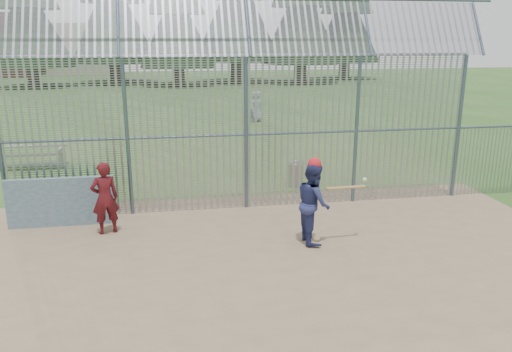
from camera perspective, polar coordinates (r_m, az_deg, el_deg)
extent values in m
plane|color=#2D511E|center=(10.29, 1.92, -9.98)|extent=(120.00, 120.00, 0.00)
cube|color=#756047|center=(9.85, 2.52, -11.16)|extent=(14.00, 10.00, 0.02)
cube|color=#38566B|center=(12.87, -21.39, -2.79)|extent=(2.50, 0.12, 1.20)
imported|color=navy|center=(11.05, 6.56, -3.08)|extent=(0.69, 0.88, 1.80)
imported|color=maroon|center=(11.98, -16.88, -2.42)|extent=(0.72, 0.58, 1.70)
imported|color=gray|center=(27.12, 0.05, 8.00)|extent=(0.97, 0.90, 1.67)
imported|color=gray|center=(26.67, -0.47, 6.88)|extent=(0.47, 0.24, 0.77)
sphere|color=red|center=(10.80, 6.71, 1.35)|extent=(0.29, 0.29, 0.29)
cylinder|color=#AA7F4C|center=(11.02, 10.34, -1.31)|extent=(0.85, 0.10, 0.07)
sphere|color=#AA7F4C|center=(10.88, 8.21, -1.43)|extent=(0.09, 0.09, 0.09)
sphere|color=white|center=(11.16, 12.31, -0.39)|extent=(0.09, 0.09, 0.09)
cylinder|color=gray|center=(15.35, 4.50, 0.11)|extent=(0.52, 0.52, 0.70)
cylinder|color=#9EA0A5|center=(15.26, 4.53, 1.45)|extent=(0.56, 0.56, 0.05)
sphere|color=#9EA0A5|center=(15.25, 4.54, 1.63)|extent=(0.10, 0.10, 0.10)
cube|color=slate|center=(19.00, -25.55, 1.17)|extent=(3.00, 0.25, 0.05)
cube|color=slate|center=(19.28, -25.37, 2.15)|extent=(3.00, 0.25, 0.05)
cube|color=slate|center=(19.56, -25.19, 3.10)|extent=(3.00, 0.25, 0.05)
cube|color=slate|center=(18.96, -21.26, 2.08)|extent=(0.06, 0.90, 0.70)
cylinder|color=#47566B|center=(12.87, -14.49, 4.17)|extent=(0.10, 0.10, 4.00)
cylinder|color=#47566B|center=(12.96, -1.13, 4.75)|extent=(0.10, 0.10, 4.00)
cylinder|color=#47566B|center=(13.73, 11.40, 5.06)|extent=(0.10, 0.10, 4.00)
cylinder|color=#47566B|center=(15.06, 22.16, 5.13)|extent=(0.10, 0.10, 4.00)
cylinder|color=#47566B|center=(12.73, -1.18, 13.62)|extent=(12.00, 0.07, 0.07)
cylinder|color=#47566B|center=(12.96, -1.13, 4.75)|extent=(12.00, 0.06, 0.06)
cube|color=gray|center=(12.96, -1.13, 4.75)|extent=(12.00, 0.02, 4.00)
cube|color=gray|center=(12.36, -0.92, 16.57)|extent=(12.00, 0.77, 1.31)
cylinder|color=#47566B|center=(15.26, 21.78, 1.45)|extent=(0.08, 0.08, 2.00)
cylinder|color=#332319|center=(50.63, -24.04, 11.03)|extent=(1.19, 1.19, 3.06)
cylinder|color=#332319|center=(52.40, -15.69, 12.09)|extent=(1.33, 1.33, 3.42)
cylinder|color=#332319|center=(48.19, -8.86, 11.89)|extent=(1.12, 1.12, 2.88)
cylinder|color=#332319|center=(51.62, -2.12, 12.70)|extent=(1.40, 1.40, 3.60)
cylinder|color=#332319|center=(50.83, 5.08, 12.40)|extent=(1.26, 1.26, 3.24)
cylinder|color=#332319|center=(56.43, 10.06, 12.46)|extent=(1.19, 1.19, 3.06)
cube|color=#B2A58C|center=(67.85, -18.87, 13.62)|extent=(8.00, 7.00, 6.00)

